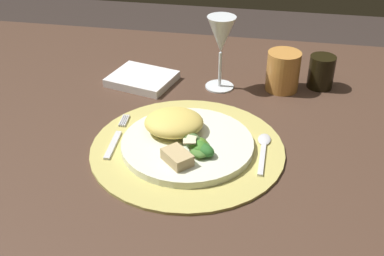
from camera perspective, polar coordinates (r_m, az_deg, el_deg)
dining_table at (r=1.12m, az=-2.40°, el=-5.13°), size 1.37×1.04×0.74m
placemat at (r=0.96m, az=-0.54°, el=-2.42°), size 0.38×0.38×0.01m
dinner_plate at (r=0.96m, az=-0.54°, el=-1.91°), size 0.26×0.26×0.01m
pasta_serving at (r=0.97m, az=-2.13°, el=0.66°), size 0.13×0.12×0.04m
salad_greens at (r=0.92m, az=0.77°, el=-2.11°), size 0.09×0.09×0.03m
bread_piece at (r=0.89m, az=-1.76°, el=-3.44°), size 0.07×0.07×0.02m
fork at (r=1.00m, az=-8.90°, el=-1.16°), size 0.02×0.16×0.00m
spoon at (r=0.97m, az=8.39°, el=-2.15°), size 0.03×0.14×0.01m
napkin at (r=1.22m, az=-5.87°, el=5.76°), size 0.18×0.16×0.02m
wine_glass at (r=1.14m, az=3.43°, el=10.50°), size 0.07×0.07×0.18m
amber_tumbler at (r=1.19m, az=10.63°, el=6.58°), size 0.08×0.08×0.10m
dark_tumbler at (r=1.22m, az=14.93°, el=6.39°), size 0.06×0.06×0.08m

